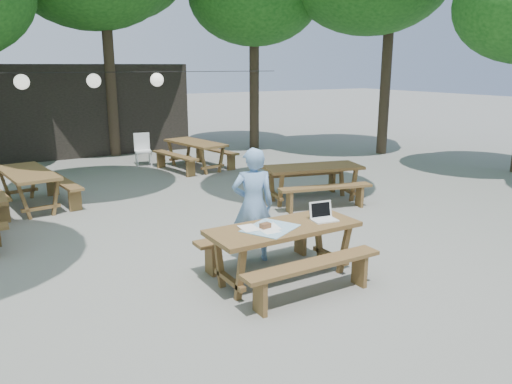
{
  "coord_description": "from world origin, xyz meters",
  "views": [
    {
      "loc": [
        -3.15,
        -6.63,
        2.77
      ],
      "look_at": [
        0.31,
        -0.84,
        1.05
      ],
      "focal_mm": 35.0,
      "sensor_mm": 36.0,
      "label": 1
    }
  ],
  "objects": [
    {
      "name": "main_picnic_table",
      "position": [
        0.31,
        -1.54,
        0.39
      ],
      "size": [
        2.0,
        1.58,
        0.75
      ],
      "color": "brown",
      "rests_on": "ground"
    },
    {
      "name": "picnic_table_far_w",
      "position": [
        -2.11,
        3.9,
        0.39
      ],
      "size": [
        1.79,
        2.08,
        0.75
      ],
      "rotation": [
        0.0,
        0.0,
        1.69
      ],
      "color": "brown",
      "rests_on": "ground"
    },
    {
      "name": "tabletop_clutter",
      "position": [
        0.08,
        -1.53,
        0.76
      ],
      "size": [
        0.83,
        0.79,
        0.08
      ],
      "color": "teal",
      "rests_on": "main_picnic_table"
    },
    {
      "name": "plastic_chair",
      "position": [
        1.25,
        7.0,
        0.26
      ],
      "size": [
        0.51,
        0.51,
        0.9
      ],
      "rotation": [
        0.0,
        0.0,
        -0.19
      ],
      "color": "white",
      "rests_on": "ground"
    },
    {
      "name": "laptop",
      "position": [
        0.91,
        -1.58,
        0.81
      ],
      "size": [
        0.37,
        0.31,
        0.24
      ],
      "rotation": [
        0.0,
        0.0,
        -0.15
      ],
      "color": "white",
      "rests_on": "main_picnic_table"
    },
    {
      "name": "ground",
      "position": [
        0.0,
        0.0,
        0.0
      ],
      "size": [
        80.0,
        80.0,
        0.0
      ],
      "primitive_type": "plane",
      "color": "slate",
      "rests_on": "ground"
    },
    {
      "name": "woman",
      "position": [
        0.33,
        -0.72,
        0.83
      ],
      "size": [
        0.71,
        0.59,
        1.66
      ],
      "primitive_type": "imported",
      "rotation": [
        0.0,
        0.0,
        2.76
      ],
      "color": "#759FD6",
      "rests_on": "ground"
    },
    {
      "name": "picnic_table_ne",
      "position": [
        3.03,
        1.43,
        0.39
      ],
      "size": [
        2.23,
        2.0,
        0.75
      ],
      "rotation": [
        0.0,
        0.0,
        -0.25
      ],
      "color": "brown",
      "rests_on": "ground"
    },
    {
      "name": "paper_lanterns",
      "position": [
        -0.19,
        6.0,
        2.4
      ],
      "size": [
        9.0,
        0.34,
        0.38
      ],
      "color": "black",
      "rests_on": "ground"
    },
    {
      "name": "pavilion",
      "position": [
        0.5,
        10.5,
        1.4
      ],
      "size": [
        6.0,
        3.0,
        2.8
      ],
      "primitive_type": "cube",
      "color": "black",
      "rests_on": "ground"
    },
    {
      "name": "picnic_table_far_e",
      "position": [
        2.31,
        5.76,
        0.39
      ],
      "size": [
        1.87,
        2.13,
        0.75
      ],
      "rotation": [
        0.0,
        0.0,
        1.73
      ],
      "color": "brown",
      "rests_on": "ground"
    }
  ]
}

